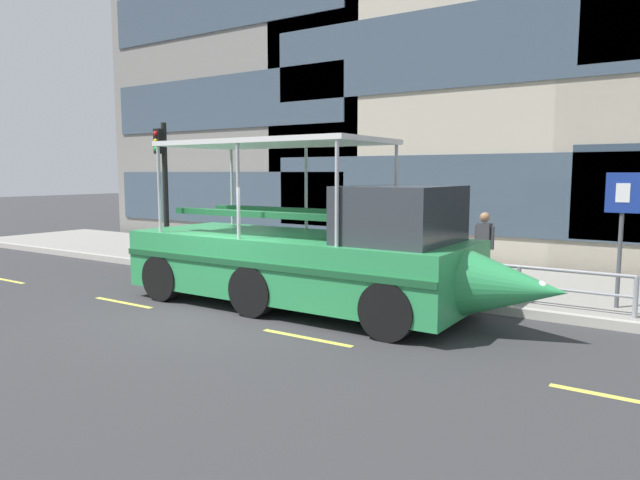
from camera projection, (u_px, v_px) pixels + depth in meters
name	position (u px, v px, depth m)	size (l,w,h in m)	color
ground_plane	(217.00, 314.00, 11.25)	(120.00, 120.00, 0.00)	#333335
sidewalk	(358.00, 270.00, 15.88)	(32.00, 4.80, 0.18)	gray
curb_edge	(307.00, 284.00, 13.82)	(32.00, 0.18, 0.18)	#B2ADA3
lane_centreline	(204.00, 318.00, 10.96)	(25.80, 0.12, 0.01)	#DBD64C
curb_guardrail	(342.00, 260.00, 13.59)	(12.42, 0.09, 0.78)	gray
traffic_light_pole	(163.00, 177.00, 16.95)	(0.24, 0.46, 4.07)	black
parking_sign	(622.00, 217.00, 10.84)	(0.60, 0.12, 2.60)	#4C4F54
leaned_bicycle	(194.00, 248.00, 16.99)	(1.74, 0.46, 0.96)	black
duck_tour_boat	(317.00, 256.00, 11.58)	(9.11, 2.69, 3.44)	#2D9351
pedestrian_near_bow	(484.00, 241.00, 13.26)	(0.48, 0.23, 1.69)	#47423D
pedestrian_mid_left	(345.00, 240.00, 14.22)	(0.31, 0.37, 1.53)	#1E2338
pedestrian_mid_right	(334.00, 237.00, 15.03)	(0.40, 0.27, 1.51)	black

